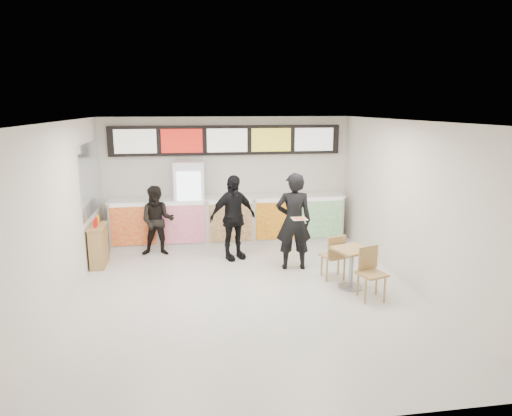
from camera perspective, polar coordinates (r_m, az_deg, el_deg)
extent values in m
plane|color=beige|center=(8.23, -1.26, -10.58)|extent=(7.00, 7.00, 0.00)
plane|color=white|center=(7.57, -1.37, 10.79)|extent=(7.00, 7.00, 0.00)
plane|color=silver|center=(11.18, -3.62, 3.63)|extent=(6.00, 0.00, 6.00)
plane|color=silver|center=(7.96, -23.25, -1.05)|extent=(0.00, 7.00, 7.00)
plane|color=silver|center=(8.66, 18.78, 0.34)|extent=(0.00, 7.00, 7.00)
cube|color=silver|center=(10.98, -3.37, -1.60)|extent=(5.50, 0.70, 1.10)
cube|color=silver|center=(10.85, -3.41, 1.32)|extent=(5.56, 0.76, 0.04)
cube|color=red|center=(10.63, -15.08, -2.19)|extent=(0.99, 0.02, 0.90)
cube|color=#E4329E|center=(10.56, -9.14, -2.01)|extent=(0.99, 0.02, 0.90)
cube|color=brown|center=(10.60, -3.18, -1.81)|extent=(0.99, 0.02, 0.90)
cube|color=yellow|center=(10.76, 2.66, -1.59)|extent=(0.99, 0.02, 0.90)
cube|color=green|center=(11.02, 8.28, -1.36)|extent=(0.99, 0.02, 0.90)
cube|color=black|center=(10.99, -3.66, 8.46)|extent=(5.50, 0.12, 0.70)
cube|color=silver|center=(10.94, -14.86, 8.05)|extent=(0.95, 0.02, 0.55)
cube|color=red|center=(10.88, -9.25, 8.28)|extent=(0.95, 0.02, 0.55)
cube|color=white|center=(10.92, -3.62, 8.43)|extent=(0.95, 0.02, 0.55)
cube|color=yellow|center=(11.07, 1.91, 8.51)|extent=(0.95, 0.02, 0.55)
cube|color=white|center=(11.31, 7.26, 8.50)|extent=(0.95, 0.02, 0.55)
cube|color=white|center=(10.85, -8.33, 0.56)|extent=(0.70, 0.65, 2.00)
cube|color=white|center=(10.51, -8.32, 0.45)|extent=(0.54, 0.02, 1.50)
cylinder|color=#167C39|center=(10.69, -9.35, -2.69)|extent=(0.07, 0.07, 0.22)
cylinder|color=orange|center=(10.69, -8.60, -2.66)|extent=(0.07, 0.07, 0.22)
cylinder|color=red|center=(10.69, -7.85, -2.64)|extent=(0.07, 0.07, 0.22)
cylinder|color=#1665AB|center=(10.69, -7.10, -2.61)|extent=(0.07, 0.07, 0.22)
cylinder|color=orange|center=(10.60, -9.42, -0.71)|extent=(0.07, 0.07, 0.22)
cylinder|color=red|center=(10.60, -8.66, -0.68)|extent=(0.07, 0.07, 0.22)
cylinder|color=#1665AB|center=(10.60, -7.91, -0.66)|extent=(0.07, 0.07, 0.22)
cylinder|color=#167C39|center=(10.60, -7.15, -0.63)|extent=(0.07, 0.07, 0.22)
cylinder|color=red|center=(10.52, -9.49, 1.31)|extent=(0.07, 0.07, 0.22)
cylinder|color=#1665AB|center=(10.52, -8.73, 1.33)|extent=(0.07, 0.07, 0.22)
cylinder|color=#167C39|center=(10.52, -7.97, 1.36)|extent=(0.07, 0.07, 0.22)
cylinder|color=orange|center=(10.52, -7.21, 1.38)|extent=(0.07, 0.07, 0.22)
cylinder|color=#1665AB|center=(10.45, -9.57, 3.35)|extent=(0.07, 0.07, 0.22)
cylinder|color=#167C39|center=(10.45, -8.80, 3.38)|extent=(0.07, 0.07, 0.22)
cylinder|color=orange|center=(10.45, -8.03, 3.40)|extent=(0.07, 0.07, 0.22)
cylinder|color=red|center=(10.45, -7.26, 3.43)|extent=(0.07, 0.07, 0.22)
cube|color=#B2B7BF|center=(10.26, -19.98, 3.50)|extent=(0.01, 2.00, 1.50)
imported|color=black|center=(9.17, 4.72, -1.67)|extent=(0.77, 0.55, 1.97)
imported|color=black|center=(10.26, -12.22, -1.58)|extent=(0.80, 0.64, 1.55)
imported|color=black|center=(9.75, -2.91, -1.19)|extent=(1.16, 0.82, 1.83)
cube|color=beige|center=(8.70, 5.42, -1.34)|extent=(0.28, 0.28, 0.01)
cone|color=#CC7233|center=(8.70, 5.43, -1.28)|extent=(0.36, 0.36, 0.02)
cube|color=tan|center=(8.38, 11.92, -5.11)|extent=(0.76, 0.76, 0.04)
cylinder|color=gray|center=(8.50, 11.80, -7.48)|extent=(0.08, 0.08, 0.72)
cylinder|color=gray|center=(8.62, 11.70, -9.63)|extent=(0.44, 0.44, 0.03)
cube|color=tan|center=(8.08, 14.27, -8.01)|extent=(0.53, 0.53, 0.04)
cube|color=tan|center=(8.16, 13.84, -6.05)|extent=(0.39, 0.15, 0.42)
cube|color=tan|center=(8.88, 9.62, -5.89)|extent=(0.53, 0.53, 0.04)
cube|color=tan|center=(8.64, 10.07, -4.84)|extent=(0.39, 0.15, 0.42)
cube|color=tan|center=(9.99, -19.06, -4.56)|extent=(0.27, 0.73, 0.82)
cube|color=tan|center=(9.88, -19.24, -2.18)|extent=(0.31, 0.77, 0.04)
cylinder|color=red|center=(9.66, -19.49, -1.90)|extent=(0.05, 0.05, 0.16)
cylinder|color=red|center=(9.81, -19.32, -1.68)|extent=(0.05, 0.05, 0.16)
cylinder|color=yellow|center=(9.96, -19.17, -1.46)|extent=(0.05, 0.05, 0.16)
cylinder|color=brown|center=(10.10, -19.02, -1.26)|extent=(0.05, 0.05, 0.16)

